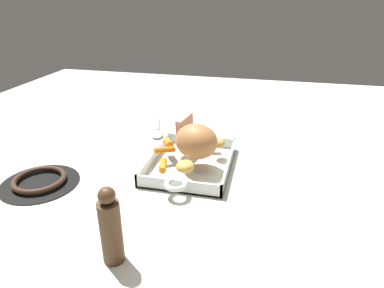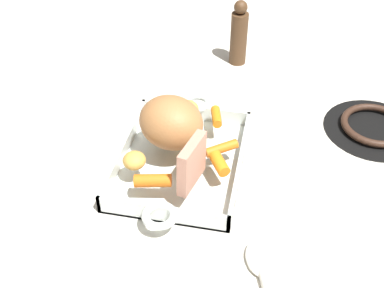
# 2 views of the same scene
# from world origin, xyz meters

# --- Properties ---
(ground_plane) EXTENTS (2.21, 2.21, 0.00)m
(ground_plane) POSITION_xyz_m (0.00, 0.00, 0.00)
(ground_plane) COLOR silver
(roasting_dish) EXTENTS (0.38, 0.23, 0.04)m
(roasting_dish) POSITION_xyz_m (0.00, 0.00, 0.01)
(roasting_dish) COLOR silver
(roasting_dish) RESTS_ON ground_plane
(pork_roast) EXTENTS (0.14, 0.15, 0.10)m
(pork_roast) POSITION_xyz_m (0.01, 0.02, 0.09)
(pork_roast) COLOR #AC7241
(pork_roast) RESTS_ON roasting_dish
(roast_slice_thick) EXTENTS (0.09, 0.04, 0.09)m
(roast_slice_thick) POSITION_xyz_m (-0.08, -0.04, 0.08)
(roast_slice_thick) COLOR tan
(roast_slice_thick) RESTS_ON roasting_dish
(baby_carrot_long) EXTENTS (0.05, 0.06, 0.02)m
(baby_carrot_long) POSITION_xyz_m (0.01, -0.08, 0.05)
(baby_carrot_long) COLOR orange
(baby_carrot_long) RESTS_ON roasting_dish
(baby_carrot_center_left) EXTENTS (0.05, 0.04, 0.03)m
(baby_carrot_center_left) POSITION_xyz_m (-0.04, -0.08, 0.05)
(baby_carrot_center_left) COLOR orange
(baby_carrot_center_left) RESTS_ON roasting_dish
(baby_carrot_southeast) EXTENTS (0.06, 0.03, 0.02)m
(baby_carrot_southeast) POSITION_xyz_m (0.10, -0.05, 0.05)
(baby_carrot_southeast) COLOR orange
(baby_carrot_southeast) RESTS_ON roasting_dish
(baby_carrot_northwest) EXTENTS (0.03, 0.07, 0.03)m
(baby_carrot_northwest) POSITION_xyz_m (-0.10, 0.03, 0.05)
(baby_carrot_northwest) COLOR orange
(baby_carrot_northwest) RESTS_ON roasting_dish
(potato_whole) EXTENTS (0.06, 0.06, 0.03)m
(potato_whole) POSITION_xyz_m (0.10, 0.01, 0.06)
(potato_whole) COLOR gold
(potato_whole) RESTS_ON roasting_dish
(potato_near_roast) EXTENTS (0.05, 0.05, 0.03)m
(potato_near_roast) POSITION_xyz_m (-0.06, 0.07, 0.06)
(potato_near_roast) COLOR gold
(potato_near_roast) RESTS_ON roasting_dish
(stove_burner_rear) EXTENTS (0.20, 0.20, 0.02)m
(stove_burner_rear) POSITION_xyz_m (0.18, -0.37, 0.01)
(stove_burner_rear) COLOR black
(stove_burner_rear) RESTS_ON ground_plane
(serving_spoon) EXTENTS (0.22, 0.10, 0.02)m
(serving_spoon) POSITION_xyz_m (-0.25, -0.19, 0.01)
(serving_spoon) COLOR white
(serving_spoon) RESTS_ON ground_plane
(pepper_mill) EXTENTS (0.04, 0.04, 0.16)m
(pepper_mill) POSITION_xyz_m (0.40, -0.06, 0.08)
(pepper_mill) COLOR #4C331E
(pepper_mill) RESTS_ON ground_plane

